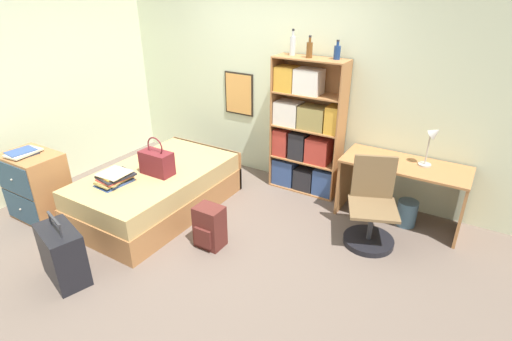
# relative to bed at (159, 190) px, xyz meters

# --- Properties ---
(ground_plane) EXTENTS (14.00, 14.00, 0.00)m
(ground_plane) POSITION_rel_bed_xyz_m (0.71, -0.02, -0.26)
(ground_plane) COLOR #66564C
(wall_back) EXTENTS (10.00, 0.09, 2.60)m
(wall_back) POSITION_rel_bed_xyz_m (0.71, 1.58, 1.04)
(wall_back) COLOR beige
(wall_back) RESTS_ON ground_plane
(wall_left) EXTENTS (0.06, 10.00, 2.60)m
(wall_left) POSITION_rel_bed_xyz_m (-1.68, -0.02, 1.04)
(wall_left) COLOR beige
(wall_left) RESTS_ON ground_plane
(bed) EXTENTS (1.12, 1.90, 0.52)m
(bed) POSITION_rel_bed_xyz_m (0.00, 0.00, 0.00)
(bed) COLOR #A36B3D
(bed) RESTS_ON ground_plane
(handbag) EXTENTS (0.37, 0.20, 0.44)m
(handbag) POSITION_rel_bed_xyz_m (0.08, -0.06, 0.40)
(handbag) COLOR maroon
(handbag) RESTS_ON bed
(book_stack_on_bed) EXTENTS (0.33, 0.41, 0.13)m
(book_stack_on_bed) POSITION_rel_bed_xyz_m (-0.14, -0.47, 0.32)
(book_stack_on_bed) COLOR #334C84
(book_stack_on_bed) RESTS_ON bed
(suitcase) EXTENTS (0.56, 0.41, 0.65)m
(suitcase) POSITION_rel_bed_xyz_m (0.14, -1.37, 0.01)
(suitcase) COLOR black
(suitcase) RESTS_ON ground_plane
(dresser) EXTENTS (0.65, 0.49, 0.78)m
(dresser) POSITION_rel_bed_xyz_m (-1.06, -0.83, 0.13)
(dresser) COLOR #A36B3D
(dresser) RESTS_ON ground_plane
(magazine_pile_on_dresser) EXTENTS (0.27, 0.36, 0.04)m
(magazine_pile_on_dresser) POSITION_rel_bed_xyz_m (-1.11, -0.86, 0.54)
(magazine_pile_on_dresser) COLOR #232328
(magazine_pile_on_dresser) RESTS_ON dresser
(bookcase) EXTENTS (0.89, 0.32, 1.69)m
(bookcase) POSITION_rel_bed_xyz_m (1.22, 1.37, 0.50)
(bookcase) COLOR #A36B3D
(bookcase) RESTS_ON ground_plane
(bottle_green) EXTENTS (0.07, 0.07, 0.30)m
(bottle_green) POSITION_rel_bed_xyz_m (0.99, 1.41, 1.55)
(bottle_green) COLOR #B7BCC1
(bottle_green) RESTS_ON bookcase
(bottle_brown) EXTENTS (0.07, 0.07, 0.25)m
(bottle_brown) POSITION_rel_bed_xyz_m (1.24, 1.35, 1.53)
(bottle_brown) COLOR brown
(bottle_brown) RESTS_ON bookcase
(bottle_clear) EXTENTS (0.07, 0.07, 0.21)m
(bottle_clear) POSITION_rel_bed_xyz_m (1.54, 1.42, 1.52)
(bottle_clear) COLOR navy
(bottle_clear) RESTS_ON bookcase
(desk) EXTENTS (1.33, 0.58, 0.71)m
(desk) POSITION_rel_bed_xyz_m (2.49, 1.24, 0.25)
(desk) COLOR #A36B3D
(desk) RESTS_ON ground_plane
(desk_lamp) EXTENTS (0.18, 0.13, 0.46)m
(desk_lamp) POSITION_rel_bed_xyz_m (2.70, 1.30, 0.76)
(desk_lamp) COLOR #ADA89E
(desk_lamp) RESTS_ON desk
(desk_chair) EXTENTS (0.62, 0.62, 0.90)m
(desk_chair) POSITION_rel_bed_xyz_m (2.34, 0.66, 0.02)
(desk_chair) COLOR black
(desk_chair) RESTS_ON ground_plane
(backpack) EXTENTS (0.28, 0.25, 0.45)m
(backpack) POSITION_rel_bed_xyz_m (0.96, -0.28, -0.03)
(backpack) COLOR #56231E
(backpack) RESTS_ON ground_plane
(waste_bin) EXTENTS (0.22, 0.22, 0.29)m
(waste_bin) POSITION_rel_bed_xyz_m (2.60, 1.18, -0.11)
(waste_bin) COLOR slate
(waste_bin) RESTS_ON ground_plane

